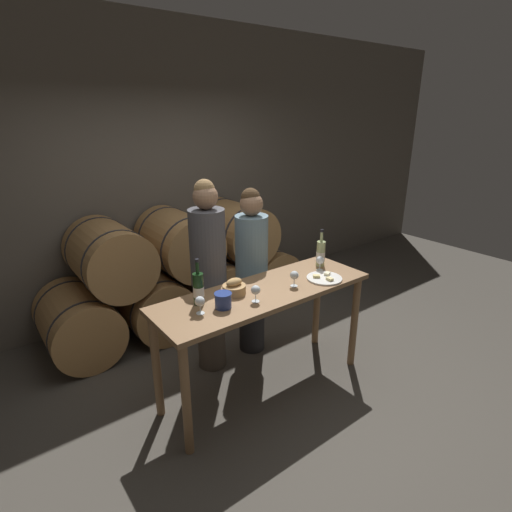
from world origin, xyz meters
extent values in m
plane|color=#4C473F|center=(0.00, 0.00, 0.00)|extent=(10.00, 10.00, 0.00)
cube|color=#60594F|center=(0.00, 2.04, 1.60)|extent=(10.00, 0.12, 3.20)
cylinder|color=#A87A47|center=(-1.10, 1.48, 0.33)|extent=(0.66, 0.88, 0.66)
cylinder|color=#2D2D33|center=(-1.10, 1.20, 0.33)|extent=(0.67, 0.02, 0.67)
cylinder|color=#2D2D33|center=(-1.10, 1.76, 0.33)|extent=(0.67, 0.02, 0.67)
cylinder|color=#A87A47|center=(-0.37, 1.48, 0.33)|extent=(0.66, 0.88, 0.66)
cylinder|color=#2D2D33|center=(-0.37, 1.20, 0.33)|extent=(0.67, 0.02, 0.67)
cylinder|color=#2D2D33|center=(-0.37, 1.76, 0.33)|extent=(0.67, 0.02, 0.67)
cylinder|color=#A87A47|center=(0.37, 1.48, 0.33)|extent=(0.66, 0.88, 0.66)
cylinder|color=#2D2D33|center=(0.37, 1.20, 0.33)|extent=(0.67, 0.02, 0.67)
cylinder|color=#2D2D33|center=(0.37, 1.76, 0.33)|extent=(0.67, 0.02, 0.67)
cylinder|color=#A87A47|center=(1.10, 1.48, 0.33)|extent=(0.66, 0.88, 0.66)
cylinder|color=#2D2D33|center=(1.10, 1.20, 0.33)|extent=(0.67, 0.02, 0.67)
cylinder|color=#2D2D33|center=(1.10, 1.76, 0.33)|extent=(0.67, 0.02, 0.67)
cylinder|color=#A87A47|center=(-0.74, 1.48, 0.92)|extent=(0.66, 0.88, 0.66)
cylinder|color=#2D2D33|center=(-0.74, 1.20, 0.92)|extent=(0.67, 0.02, 0.67)
cylinder|color=#2D2D33|center=(-0.74, 1.76, 0.92)|extent=(0.67, 0.02, 0.67)
cylinder|color=#A87A47|center=(0.00, 1.48, 0.92)|extent=(0.66, 0.88, 0.66)
cylinder|color=#2D2D33|center=(0.00, 1.20, 0.92)|extent=(0.67, 0.02, 0.67)
cylinder|color=#2D2D33|center=(0.00, 1.76, 0.92)|extent=(0.67, 0.02, 0.67)
cylinder|color=#A87A47|center=(0.74, 1.48, 0.92)|extent=(0.66, 0.88, 0.66)
cylinder|color=#2D2D33|center=(0.74, 1.20, 0.92)|extent=(0.67, 0.02, 0.67)
cylinder|color=#2D2D33|center=(0.74, 1.76, 0.92)|extent=(0.67, 0.02, 0.67)
cylinder|color=olive|center=(-0.86, -0.24, 0.44)|extent=(0.06, 0.06, 0.88)
cylinder|color=olive|center=(0.86, -0.24, 0.44)|extent=(0.06, 0.06, 0.88)
cylinder|color=olive|center=(-0.86, 0.24, 0.44)|extent=(0.06, 0.06, 0.88)
cylinder|color=olive|center=(0.86, 0.24, 0.44)|extent=(0.06, 0.06, 0.88)
cube|color=olive|center=(0.00, 0.00, 0.90)|extent=(1.83, 0.59, 0.04)
cylinder|color=#4C4238|center=(-0.19, 0.55, 0.42)|extent=(0.25, 0.25, 0.83)
cylinder|color=#4C4C51|center=(-0.19, 0.55, 1.16)|extent=(0.31, 0.31, 0.66)
sphere|color=#997051|center=(-0.19, 0.55, 1.60)|extent=(0.21, 0.21, 0.21)
sphere|color=olive|center=(-0.19, 0.56, 1.65)|extent=(0.17, 0.17, 0.17)
cylinder|color=#232326|center=(0.28, 0.55, 0.38)|extent=(0.25, 0.25, 0.76)
cylinder|color=gray|center=(0.28, 0.55, 1.07)|extent=(0.30, 0.30, 0.60)
sphere|color=#997051|center=(0.28, 0.55, 1.47)|extent=(0.21, 0.21, 0.21)
sphere|color=#47331E|center=(0.28, 0.56, 1.53)|extent=(0.17, 0.17, 0.17)
cylinder|color=#193819|center=(-0.54, 0.10, 1.04)|extent=(0.08, 0.08, 0.24)
cylinder|color=#193819|center=(-0.54, 0.10, 1.20)|extent=(0.03, 0.03, 0.09)
cylinder|color=black|center=(-0.54, 0.10, 1.26)|extent=(0.03, 0.03, 0.02)
cylinder|color=white|center=(-0.54, 0.10, 1.02)|extent=(0.08, 0.08, 0.08)
cylinder|color=#ADBC7F|center=(0.73, 0.10, 1.04)|extent=(0.08, 0.08, 0.23)
cylinder|color=#ADBC7F|center=(0.73, 0.10, 1.20)|extent=(0.03, 0.03, 0.09)
cylinder|color=black|center=(0.73, 0.10, 1.25)|extent=(0.03, 0.03, 0.02)
cylinder|color=white|center=(0.73, 0.10, 1.02)|extent=(0.08, 0.08, 0.07)
cylinder|color=navy|center=(-0.43, -0.05, 0.98)|extent=(0.12, 0.12, 0.11)
cylinder|color=navy|center=(-0.43, -0.05, 1.03)|extent=(0.13, 0.13, 0.01)
cylinder|color=tan|center=(-0.23, 0.09, 0.96)|extent=(0.18, 0.18, 0.07)
ellipsoid|color=tan|center=(-0.23, 0.09, 1.02)|extent=(0.13, 0.08, 0.06)
cylinder|color=white|center=(0.53, -0.14, 0.93)|extent=(0.30, 0.30, 0.01)
cube|color=beige|center=(0.59, -0.11, 0.94)|extent=(0.07, 0.06, 0.02)
cube|color=#E0CC7F|center=(0.48, -0.09, 0.94)|extent=(0.07, 0.07, 0.02)
cube|color=beige|center=(0.52, -0.20, 0.94)|extent=(0.05, 0.06, 0.02)
cylinder|color=white|center=(-0.60, -0.03, 0.92)|extent=(0.06, 0.06, 0.00)
cylinder|color=white|center=(-0.60, -0.03, 0.95)|extent=(0.01, 0.01, 0.06)
sphere|color=white|center=(-0.60, -0.03, 1.01)|extent=(0.07, 0.07, 0.07)
cylinder|color=white|center=(-0.19, -0.12, 0.92)|extent=(0.06, 0.06, 0.00)
cylinder|color=white|center=(-0.19, -0.12, 0.95)|extent=(0.01, 0.01, 0.06)
sphere|color=white|center=(-0.19, -0.12, 1.01)|extent=(0.07, 0.07, 0.07)
cylinder|color=white|center=(0.23, -0.09, 0.92)|extent=(0.06, 0.06, 0.00)
cylinder|color=white|center=(0.23, -0.09, 0.95)|extent=(0.01, 0.01, 0.06)
sphere|color=white|center=(0.23, -0.09, 1.01)|extent=(0.07, 0.07, 0.07)
cylinder|color=white|center=(0.64, 0.03, 0.92)|extent=(0.06, 0.06, 0.00)
cylinder|color=white|center=(0.64, 0.03, 0.95)|extent=(0.01, 0.01, 0.06)
sphere|color=white|center=(0.64, 0.03, 1.01)|extent=(0.07, 0.07, 0.07)
camera|label=1|loc=(-1.80, -2.24, 2.25)|focal=28.00mm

